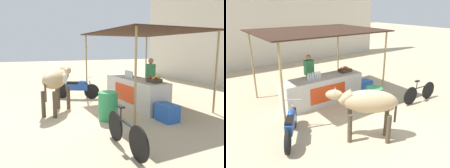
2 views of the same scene
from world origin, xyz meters
TOP-DOWN VIEW (x-y plane):
  - ground_plane at (0.00, 0.00)m, footprint 60.00×60.00m
  - stall_counter at (0.00, 2.20)m, footprint 3.00×0.82m
  - stall_awning at (0.00, 2.50)m, footprint 4.20×3.20m
  - water_bottle_row at (-0.35, 2.15)m, footprint 0.52×0.07m
  - fruit_crate at (1.05, 2.26)m, footprint 0.44×0.32m
  - vendor_behind_counter at (-0.12, 2.95)m, footprint 0.34×0.22m
  - cooler_box at (1.90, 2.10)m, footprint 0.60×0.44m
  - water_barrel at (1.07, 0.67)m, footprint 0.55×0.55m
  - cow at (-0.27, -0.46)m, footprint 1.67×1.39m
  - motorcycle_parked at (-1.88, 0.66)m, footprint 1.02×1.58m
  - bicycle_leaning at (2.93, 0.21)m, footprint 1.66×0.11m

SIDE VIEW (x-z plane):
  - ground_plane at x=0.00m, z-range 0.00..0.00m
  - cooler_box at x=1.90m, z-range 0.00..0.48m
  - bicycle_leaning at x=2.93m, z-range -0.08..0.77m
  - water_barrel at x=1.07m, z-range 0.00..0.80m
  - motorcycle_parked at x=-1.88m, z-range -0.02..0.88m
  - stall_counter at x=0.00m, z-range 0.00..0.96m
  - vendor_behind_counter at x=-0.12m, z-range 0.02..1.67m
  - cow at x=-0.27m, z-range 0.32..1.75m
  - fruit_crate at x=1.05m, z-range 0.94..1.13m
  - water_bottle_row at x=-0.35m, z-range 0.95..1.20m
  - stall_awning at x=0.00m, z-range 1.18..3.75m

